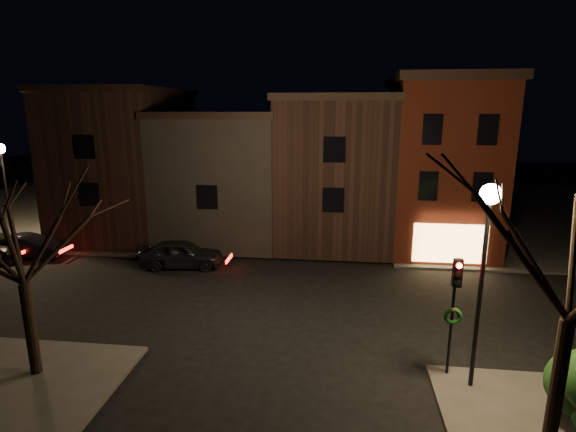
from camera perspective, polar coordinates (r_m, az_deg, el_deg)
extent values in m
plane|color=black|center=(21.21, 1.05, -10.70)|extent=(120.00, 120.00, 0.00)
cube|color=#2D2B28|center=(44.06, 30.92, 0.24)|extent=(30.00, 30.00, 0.12)
cube|color=#2D2B28|center=(45.79, -21.89, 1.63)|extent=(30.00, 30.00, 0.12)
cube|color=#4C180D|center=(29.60, 18.75, 5.84)|extent=(6.00, 8.00, 10.00)
cube|color=black|center=(29.44, 19.55, 16.01)|extent=(6.50, 8.50, 0.50)
cube|color=#F0BA6C|center=(26.45, 19.88, -3.30)|extent=(4.00, 0.12, 2.20)
cube|color=black|center=(30.04, 6.02, 5.61)|extent=(7.00, 10.00, 9.00)
cube|color=black|center=(29.77, 6.25, 14.61)|extent=(7.30, 10.30, 0.40)
cube|color=black|center=(31.07, -7.54, 4.90)|extent=(7.50, 10.00, 8.00)
cube|color=black|center=(30.74, -7.79, 12.67)|extent=(7.80, 10.30, 0.40)
cube|color=black|center=(33.52, -19.75, 6.14)|extent=(7.00, 10.00, 9.50)
cube|color=black|center=(33.32, -20.44, 14.60)|extent=(7.30, 10.30, 0.40)
cylinder|color=black|center=(14.99, 23.16, -9.46)|extent=(0.14, 0.14, 6.00)
sphere|color=#FFD18C|center=(14.12, 24.34, 2.55)|extent=(0.60, 0.60, 0.60)
cylinder|color=black|center=(33.43, -32.05, 1.82)|extent=(0.14, 0.14, 6.00)
sphere|color=#FFD18C|center=(33.05, -32.74, 7.22)|extent=(0.60, 0.60, 0.60)
cylinder|color=black|center=(15.76, 20.08, -12.02)|extent=(0.10, 0.10, 4.00)
cube|color=black|center=(15.00, 20.72, -6.77)|extent=(0.28, 0.22, 0.90)
cylinder|color=#FF0C07|center=(14.80, 20.92, -5.90)|extent=(0.18, 0.06, 0.18)
cylinder|color=black|center=(14.89, 20.83, -6.92)|extent=(0.18, 0.06, 0.18)
cylinder|color=black|center=(14.99, 20.74, -7.93)|extent=(0.18, 0.06, 0.18)
torus|color=#0C380F|center=(15.64, 20.18, -11.82)|extent=(0.58, 0.14, 0.58)
sphere|color=#990C0C|center=(15.53, 20.27, -11.12)|extent=(0.12, 0.12, 0.12)
cylinder|color=black|center=(13.87, 31.03, -17.88)|extent=(0.36, 0.36, 3.57)
cylinder|color=black|center=(17.26, -29.88, -12.32)|extent=(0.36, 0.36, 3.15)
imported|color=black|center=(25.90, -13.39, -4.68)|extent=(4.77, 2.39, 1.56)
imported|color=black|center=(31.02, -30.10, -3.34)|extent=(4.27, 1.77, 1.38)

